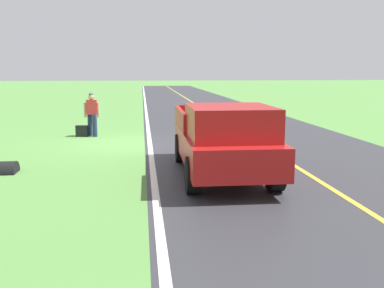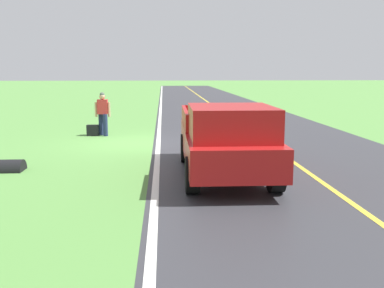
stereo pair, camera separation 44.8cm
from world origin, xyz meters
TOP-DOWN VIEW (x-y plane):
  - ground_plane at (0.00, 0.00)m, footprint 200.00×200.00m
  - road_surface at (-4.73, 0.00)m, footprint 8.18×120.00m
  - lane_edge_line at (-0.82, 0.00)m, footprint 0.16×117.60m
  - lane_centre_line at (-4.73, 0.00)m, footprint 0.14×117.60m
  - hitchhiker_walking at (1.41, -1.96)m, footprint 0.62×0.52m
  - suitcase_carried at (1.84, -1.89)m, footprint 0.47×0.21m
  - pickup_truck_passing at (-2.54, 5.23)m, footprint 2.15×5.42m
  - drainage_culvert at (3.07, 4.23)m, footprint 0.80×0.60m

SIDE VIEW (x-z plane):
  - ground_plane at x=0.00m, z-range 0.00..0.00m
  - drainage_culvert at x=3.07m, z-range -0.30..0.30m
  - road_surface at x=-4.73m, z-range 0.00..0.00m
  - lane_edge_line at x=-0.82m, z-range 0.00..0.01m
  - lane_centre_line at x=-4.73m, z-range 0.00..0.01m
  - suitcase_carried at x=1.84m, z-range 0.00..0.45m
  - pickup_truck_passing at x=-2.54m, z-range 0.06..1.88m
  - hitchhiker_walking at x=1.41m, z-range 0.11..1.85m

